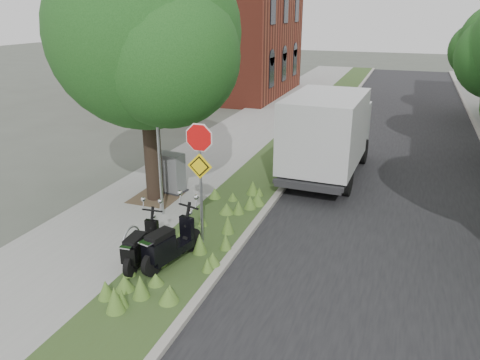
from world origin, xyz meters
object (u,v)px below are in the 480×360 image
object	(u,v)px
box_truck	(328,131)
utility_cabinet	(171,173)
sign_assembly	(200,160)
scooter_far	(166,249)
scooter_near	(139,250)

from	to	relation	value
box_truck	utility_cabinet	xyz separation A→B (m)	(-4.40, -3.45, -0.95)
sign_assembly	utility_cabinet	bearing A→B (deg)	129.59
scooter_far	utility_cabinet	xyz separation A→B (m)	(-2.12, 4.25, 0.15)
sign_assembly	scooter_far	distance (m)	2.22
scooter_near	scooter_far	world-z (taller)	scooter_far
scooter_far	utility_cabinet	size ratio (longest dim) A/B	1.53
sign_assembly	scooter_far	bearing A→B (deg)	-102.20
scooter_near	box_truck	distance (m)	8.49
sign_assembly	box_truck	distance (m)	6.70
sign_assembly	box_truck	size ratio (longest dim) A/B	0.56
sign_assembly	scooter_near	distance (m)	2.52
scooter_near	utility_cabinet	distance (m)	4.73
utility_cabinet	scooter_near	bearing A→B (deg)	-70.86
scooter_far	box_truck	xyz separation A→B (m)	(2.28, 7.70, 1.11)
box_truck	utility_cabinet	bearing A→B (deg)	-141.88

